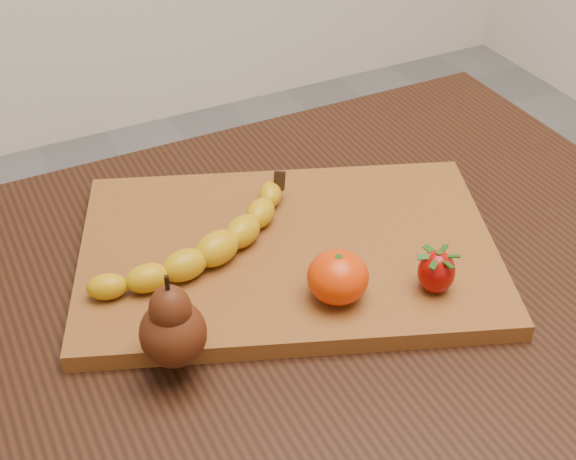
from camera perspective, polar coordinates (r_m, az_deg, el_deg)
name	(u,v)px	position (r m, az deg, el deg)	size (l,w,h in m)	color
table	(276,367)	(0.90, -0.88, -9.71)	(1.00, 0.70, 0.76)	black
cutting_board	(288,252)	(0.88, 0.00, -1.56)	(0.45, 0.30, 0.02)	brown
banana	(217,248)	(0.84, -5.09, -1.31)	(0.23, 0.06, 0.04)	#C59509
pear	(171,319)	(0.72, -8.29, -6.30)	(0.06, 0.06, 0.10)	#4B1E0C
mandarin	(338,277)	(0.79, 3.57, -3.36)	(0.06, 0.06, 0.05)	red
strawberry	(437,270)	(0.82, 10.52, -2.85)	(0.04, 0.04, 0.05)	#980704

